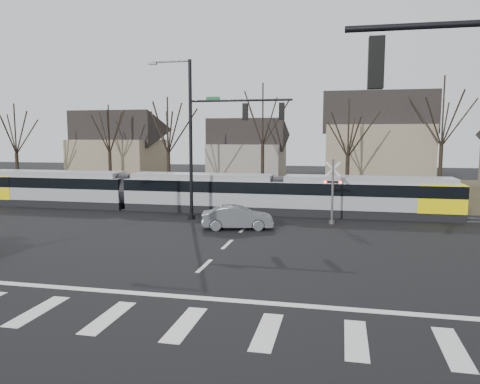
# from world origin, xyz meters

# --- Properties ---
(ground) EXTENTS (140.00, 140.00, 0.00)m
(ground) POSITION_xyz_m (0.00, 0.00, 0.00)
(ground) COLOR black
(grass_verge) EXTENTS (140.00, 28.00, 0.01)m
(grass_verge) POSITION_xyz_m (0.00, 32.00, 0.01)
(grass_verge) COLOR #38331E
(grass_verge) RESTS_ON ground
(crosswalk) EXTENTS (27.00, 2.60, 0.01)m
(crosswalk) POSITION_xyz_m (0.00, -4.00, 0.01)
(crosswalk) COLOR silver
(crosswalk) RESTS_ON ground
(stop_line) EXTENTS (28.00, 0.35, 0.01)m
(stop_line) POSITION_xyz_m (0.00, -1.80, 0.01)
(stop_line) COLOR silver
(stop_line) RESTS_ON ground
(lane_dashes) EXTENTS (0.18, 30.00, 0.01)m
(lane_dashes) POSITION_xyz_m (0.00, 16.00, 0.01)
(lane_dashes) COLOR silver
(lane_dashes) RESTS_ON ground
(rail_pair) EXTENTS (90.00, 1.52, 0.06)m
(rail_pair) POSITION_xyz_m (0.00, 15.80, 0.03)
(rail_pair) COLOR #59595E
(rail_pair) RESTS_ON ground
(tram) EXTENTS (35.55, 2.64, 2.69)m
(tram) POSITION_xyz_m (-4.46, 16.00, 1.47)
(tram) COLOR gray
(tram) RESTS_ON ground
(sedan) EXTENTS (3.30, 4.79, 1.36)m
(sedan) POSITION_xyz_m (-0.36, 9.97, 0.68)
(sedan) COLOR slate
(sedan) RESTS_ON ground
(signal_pole_far) EXTENTS (9.28, 0.44, 10.20)m
(signal_pole_far) POSITION_xyz_m (-2.41, 12.50, 5.70)
(signal_pole_far) COLOR black
(signal_pole_far) RESTS_ON ground
(rail_crossing_signal) EXTENTS (1.08, 0.36, 4.00)m
(rail_crossing_signal) POSITION_xyz_m (5.00, 12.79, 1.89)
(rail_crossing_signal) COLOR #59595B
(rail_crossing_signal) RESTS_ON ground
(tree_row) EXTENTS (59.20, 7.20, 10.00)m
(tree_row) POSITION_xyz_m (2.00, 26.00, 5.00)
(tree_row) COLOR black
(tree_row) RESTS_ON ground
(house_a) EXTENTS (9.72, 8.64, 8.60)m
(house_a) POSITION_xyz_m (-20.00, 34.00, 4.46)
(house_a) COLOR #7F725C
(house_a) RESTS_ON ground
(house_b) EXTENTS (8.64, 7.56, 7.65)m
(house_b) POSITION_xyz_m (-5.00, 36.00, 3.97)
(house_b) COLOR gray
(house_b) RESTS_ON ground
(house_c) EXTENTS (10.80, 8.64, 10.10)m
(house_c) POSITION_xyz_m (9.00, 33.00, 5.23)
(house_c) COLOR #7F725C
(house_c) RESTS_ON ground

